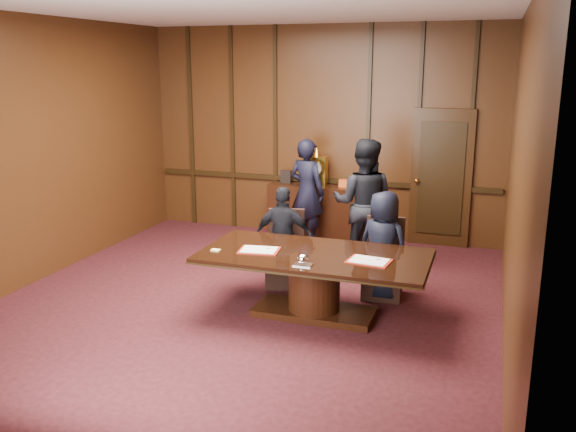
# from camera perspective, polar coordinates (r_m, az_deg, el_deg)

# --- Properties ---
(room) EXTENTS (7.00, 7.04, 3.50)m
(room) POSITION_cam_1_polar(r_m,az_deg,el_deg) (7.11, -3.74, 4.73)
(room) COLOR black
(room) RESTS_ON ground
(sideboard) EXTENTS (1.60, 0.45, 1.54)m
(sideboard) POSITION_cam_1_polar(r_m,az_deg,el_deg) (10.27, 2.66, 0.62)
(sideboard) COLOR black
(sideboard) RESTS_ON ground
(conference_table) EXTENTS (2.62, 1.32, 0.76)m
(conference_table) POSITION_cam_1_polar(r_m,az_deg,el_deg) (7.08, 2.48, -5.44)
(conference_table) COLOR black
(conference_table) RESTS_ON ground
(folder_left) EXTENTS (0.50, 0.39, 0.02)m
(folder_left) POSITION_cam_1_polar(r_m,az_deg,el_deg) (7.09, -2.71, -3.21)
(folder_left) COLOR maroon
(folder_left) RESTS_ON conference_table
(folder_right) EXTENTS (0.50, 0.38, 0.02)m
(folder_right) POSITION_cam_1_polar(r_m,az_deg,el_deg) (6.76, 7.59, -4.19)
(folder_right) COLOR maroon
(folder_right) RESTS_ON conference_table
(inkstand) EXTENTS (0.20, 0.14, 0.12)m
(inkstand) POSITION_cam_1_polar(r_m,az_deg,el_deg) (6.57, 1.41, -4.18)
(inkstand) COLOR white
(inkstand) RESTS_ON conference_table
(notepad) EXTENTS (0.11, 0.08, 0.01)m
(notepad) POSITION_cam_1_polar(r_m,az_deg,el_deg) (7.14, -6.79, -3.18)
(notepad) COLOR #FFDC7C
(notepad) RESTS_ON conference_table
(chair_left) EXTENTS (0.58, 0.58, 0.99)m
(chair_left) POSITION_cam_1_polar(r_m,az_deg,el_deg) (8.13, -0.25, -4.44)
(chair_left) COLOR black
(chair_left) RESTS_ON ground
(chair_right) EXTENTS (0.51, 0.51, 0.99)m
(chair_right) POSITION_cam_1_polar(r_m,az_deg,el_deg) (7.83, 8.86, -5.35)
(chair_right) COLOR black
(chair_right) RESTS_ON ground
(signatory_left) EXTENTS (0.82, 0.40, 1.34)m
(signatory_left) POSITION_cam_1_polar(r_m,az_deg,el_deg) (7.95, -0.39, -2.01)
(signatory_left) COLOR black
(signatory_left) RESTS_ON ground
(signatory_right) EXTENTS (0.78, 0.63, 1.37)m
(signatory_right) POSITION_cam_1_polar(r_m,az_deg,el_deg) (7.63, 8.88, -2.74)
(signatory_right) COLOR black
(signatory_right) RESTS_ON ground
(witness_left) EXTENTS (0.72, 0.58, 1.72)m
(witness_left) POSITION_cam_1_polar(r_m,az_deg,el_deg) (9.82, 1.78, 2.26)
(witness_left) COLOR black
(witness_left) RESTS_ON ground
(witness_right) EXTENTS (0.93, 0.74, 1.86)m
(witness_right) POSITION_cam_1_polar(r_m,az_deg,el_deg) (8.78, 7.06, 1.18)
(witness_right) COLOR black
(witness_right) RESTS_ON ground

